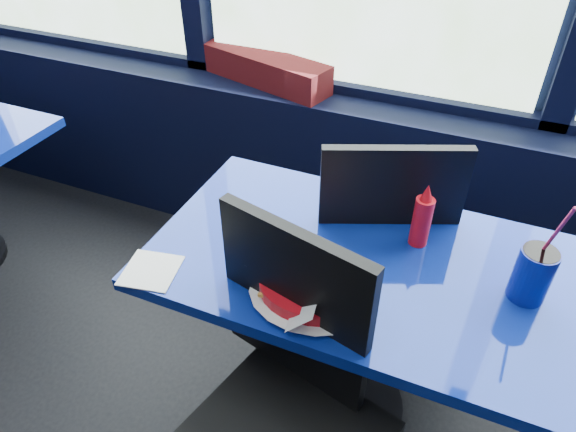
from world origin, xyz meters
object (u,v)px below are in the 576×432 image
(chair_near_front, at_px, (286,392))
(planter_box, at_px, (265,68))
(food_basket, at_px, (311,290))
(chair_near_back, at_px, (405,242))
(near_table, at_px, (355,301))
(soda_cup, at_px, (533,273))
(ketchup_bottle, at_px, (422,218))

(chair_near_front, distance_m, planter_box, 1.47)
(food_basket, bearing_deg, chair_near_back, 94.61)
(chair_near_front, relative_size, planter_box, 1.60)
(near_table, xyz_separation_m, soda_cup, (0.44, 0.03, 0.26))
(near_table, bearing_deg, food_basket, -109.15)
(soda_cup, bearing_deg, chair_near_back, 141.40)
(chair_near_front, bearing_deg, planter_box, 131.22)
(food_basket, distance_m, soda_cup, 0.57)
(food_basket, xyz_separation_m, ketchup_bottle, (0.21, 0.34, 0.05))
(planter_box, height_order, ketchup_bottle, ketchup_bottle)
(near_table, relative_size, chair_near_front, 1.18)
(soda_cup, bearing_deg, ketchup_bottle, 161.38)
(near_table, relative_size, planter_box, 1.89)
(near_table, xyz_separation_m, chair_near_front, (-0.07, -0.38, 0.02))
(ketchup_bottle, height_order, soda_cup, soda_cup)
(chair_near_back, relative_size, ketchup_bottle, 4.90)
(near_table, distance_m, ketchup_bottle, 0.33)
(planter_box, bearing_deg, near_table, -35.45)
(near_table, bearing_deg, chair_near_back, 75.71)
(ketchup_bottle, bearing_deg, food_basket, -121.66)
(chair_near_back, xyz_separation_m, food_basket, (-0.15, -0.52, 0.21))
(soda_cup, bearing_deg, near_table, -176.13)
(chair_near_front, relative_size, soda_cup, 3.13)
(chair_near_back, height_order, food_basket, chair_near_back)
(chair_near_back, bearing_deg, near_table, 53.28)
(chair_near_back, distance_m, food_basket, 0.58)
(food_basket, bearing_deg, chair_near_front, -67.26)
(planter_box, height_order, food_basket, planter_box)
(near_table, xyz_separation_m, planter_box, (-0.72, 0.90, 0.30))
(planter_box, distance_m, ketchup_bottle, 1.16)
(chair_near_back, xyz_separation_m, soda_cup, (0.36, -0.29, 0.25))
(chair_near_front, distance_m, food_basket, 0.27)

